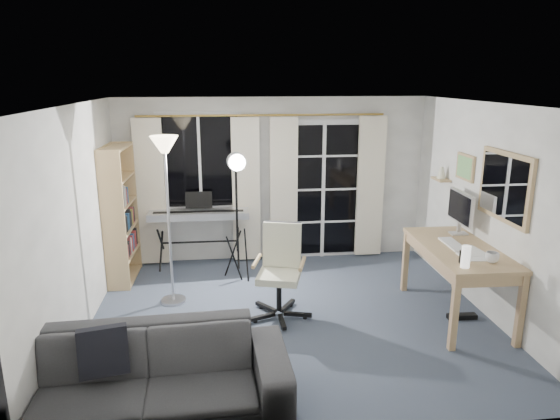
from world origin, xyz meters
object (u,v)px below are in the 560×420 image
object	(u,v)px
keyboard_piano	(199,216)
desk	(459,256)
torchiere_lamp	(166,171)
sofa	(144,364)
studio_light	(237,177)
mug	(492,256)
monitor	(460,209)
bookshelf	(118,218)
office_chair	(281,262)

from	to	relation	value
keyboard_piano	desk	size ratio (longest dim) A/B	0.90
torchiere_lamp	keyboard_piano	bearing A→B (deg)	75.50
sofa	torchiere_lamp	bearing A→B (deg)	87.07
studio_light	mug	world-z (taller)	studio_light
monitor	torchiere_lamp	bearing A→B (deg)	176.82
studio_light	monitor	distance (m)	2.78
keyboard_piano	sofa	world-z (taller)	keyboard_piano
bookshelf	office_chair	bearing A→B (deg)	-29.75
bookshelf	torchiere_lamp	distance (m)	1.34
keyboard_piano	monitor	world-z (taller)	monitor
bookshelf	studio_light	bearing A→B (deg)	-6.75
keyboard_piano	monitor	xyz separation A→B (m)	(3.16, -1.42, 0.38)
bookshelf	desk	world-z (taller)	bookshelf
torchiere_lamp	sofa	size ratio (longest dim) A/B	0.87
mug	keyboard_piano	bearing A→B (deg)	142.23
mug	studio_light	bearing A→B (deg)	144.44
bookshelf	monitor	xyz separation A→B (m)	(4.20, -1.09, 0.28)
studio_light	monitor	bearing A→B (deg)	-24.80
office_chair	keyboard_piano	bearing A→B (deg)	137.82
monitor	mug	xyz separation A→B (m)	(-0.10, -0.95, -0.25)
bookshelf	desk	bearing A→B (deg)	-19.49
bookshelf	torchiere_lamp	bearing A→B (deg)	-45.53
bookshelf	keyboard_piano	xyz separation A→B (m)	(1.04, 0.33, -0.09)
monitor	sofa	xyz separation A→B (m)	(-3.47, -1.82, -0.70)
studio_light	desk	distance (m)	2.85
keyboard_piano	studio_light	world-z (taller)	studio_light
mug	sofa	size ratio (longest dim) A/B	0.06
torchiere_lamp	mug	world-z (taller)	torchiere_lamp
mug	monitor	bearing A→B (deg)	84.23
torchiere_lamp	mug	xyz separation A→B (m)	(3.36, -1.24, -0.73)
keyboard_piano	sofa	xyz separation A→B (m)	(-0.31, -3.25, -0.32)
office_chair	desk	distance (m)	2.01
mug	torchiere_lamp	bearing A→B (deg)	159.78
monitor	sofa	world-z (taller)	monitor
studio_light	mug	distance (m)	3.16
torchiere_lamp	studio_light	bearing A→B (deg)	34.97
keyboard_piano	office_chair	size ratio (longest dim) A/B	1.33
keyboard_piano	office_chair	xyz separation A→B (m)	(0.98, -1.56, -0.15)
office_chair	mug	size ratio (longest dim) A/B	7.75
bookshelf	keyboard_piano	world-z (taller)	bookshelf
desk	monitor	bearing A→B (deg)	68.02
torchiere_lamp	sofa	xyz separation A→B (m)	(-0.02, -2.11, -1.18)
torchiere_lamp	monitor	bearing A→B (deg)	-4.73
bookshelf	mug	distance (m)	4.58
mug	bookshelf	bearing A→B (deg)	153.57
office_chair	monitor	distance (m)	2.24
sofa	keyboard_piano	bearing A→B (deg)	82.07
studio_light	desk	size ratio (longest dim) A/B	1.13
monitor	office_chair	bearing A→B (deg)	-174.73
studio_light	bookshelf	bearing A→B (deg)	165.03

